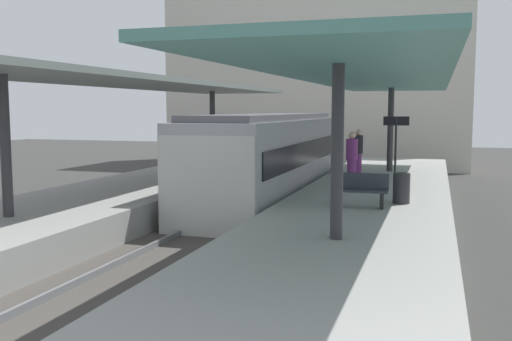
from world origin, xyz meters
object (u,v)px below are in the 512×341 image
at_px(platform_bench, 360,189).
at_px(passenger_near_bench, 358,151).
at_px(platform_sign, 396,133).
at_px(commuter_train, 268,159).
at_px(litter_bin, 401,188).
at_px(passenger_mid_platform, 352,159).

relative_size(platform_bench, passenger_near_bench, 0.82).
bearing_deg(platform_sign, commuter_train, -155.41).
height_order(platform_bench, passenger_near_bench, passenger_near_bench).
xyz_separation_m(litter_bin, passenger_near_bench, (-1.96, 6.21, 0.49)).
distance_m(commuter_train, platform_bench, 5.99).
distance_m(commuter_train, passenger_mid_platform, 3.42).
relative_size(commuter_train, platform_sign, 5.18).
xyz_separation_m(platform_sign, litter_bin, (0.55, -5.62, -1.22)).
bearing_deg(platform_bench, commuter_train, 129.07).
xyz_separation_m(commuter_train, platform_bench, (3.77, -4.65, -0.26)).
bearing_deg(platform_bench, passenger_mid_platform, 101.94).
distance_m(litter_bin, passenger_near_bench, 6.53).
bearing_deg(commuter_train, platform_bench, -50.93).
distance_m(commuter_train, platform_sign, 4.68).
bearing_deg(passenger_near_bench, commuter_train, -137.95).
height_order(commuter_train, platform_sign, commuter_train).
xyz_separation_m(commuter_train, litter_bin, (4.73, -3.71, -0.33)).
relative_size(platform_bench, passenger_mid_platform, 0.79).
height_order(passenger_near_bench, passenger_mid_platform, passenger_mid_platform).
bearing_deg(passenger_near_bench, litter_bin, -72.48).
xyz_separation_m(platform_bench, litter_bin, (0.96, 0.93, -0.06)).
bearing_deg(passenger_near_bench, passenger_mid_platform, -85.26).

